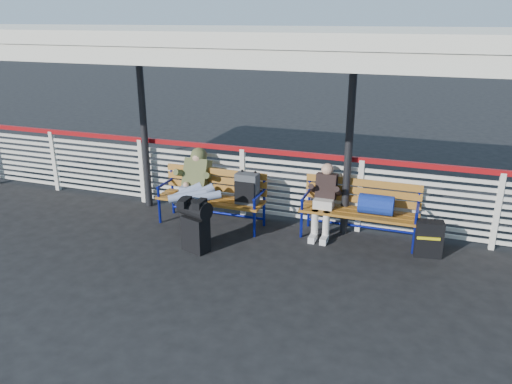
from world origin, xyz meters
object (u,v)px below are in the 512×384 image
at_px(luggage_stack, 195,223).
at_px(companion_person, 324,200).
at_px(bench_left, 225,191).
at_px(bench_right, 367,205).
at_px(suitcase_side, 429,239).
at_px(traveler_man, 194,190).

bearing_deg(luggage_stack, companion_person, 55.15).
xyz_separation_m(luggage_stack, bench_left, (0.04, 1.03, 0.17)).
relative_size(bench_right, suitcase_side, 3.35).
bearing_deg(bench_left, companion_person, 6.47).
bearing_deg(companion_person, bench_left, -173.53).
distance_m(bench_left, bench_right, 2.28).
relative_size(luggage_stack, suitcase_side, 1.51).
bearing_deg(traveler_man, luggage_stack, -63.30).
distance_m(companion_person, suitcase_side, 1.65).
height_order(bench_left, suitcase_side, bench_left).
bearing_deg(bench_right, companion_person, -175.90).
distance_m(bench_left, traveler_man, 0.52).
relative_size(luggage_stack, bench_left, 0.45).
relative_size(bench_left, companion_person, 1.57).
bearing_deg(companion_person, luggage_stack, -143.77).
bearing_deg(luggage_stack, bench_right, 47.52).
relative_size(companion_person, suitcase_side, 2.13).
height_order(luggage_stack, traveler_man, traveler_man).
bearing_deg(bench_right, suitcase_side, -15.70).
bearing_deg(suitcase_side, bench_right, 154.12).
bearing_deg(traveler_man, companion_person, 14.68).
height_order(traveler_man, suitcase_side, traveler_man).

